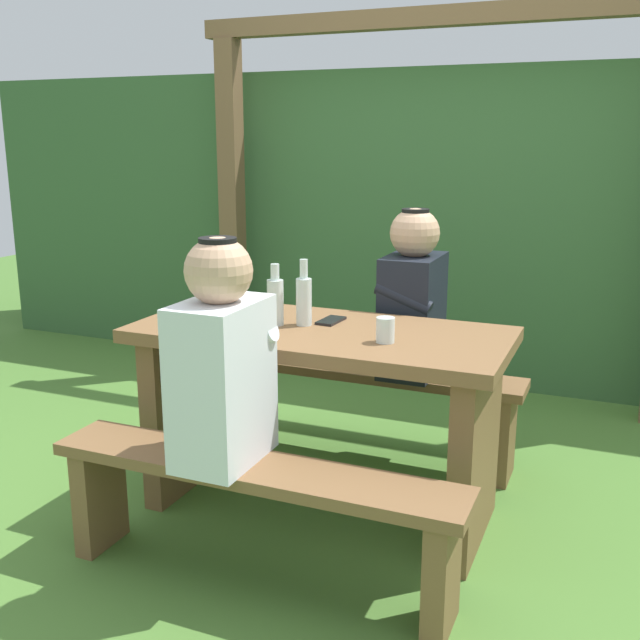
{
  "coord_description": "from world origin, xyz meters",
  "views": [
    {
      "loc": [
        1.04,
        -2.48,
        1.44
      ],
      "look_at": [
        0.0,
        0.0,
        0.77
      ],
      "focal_mm": 41.82,
      "sensor_mm": 36.0,
      "label": 1
    }
  ],
  "objects_px": {
    "bench_near": "(254,498)",
    "bottle_left": "(304,299)",
    "picnic_table": "(320,388)",
    "cell_phone": "(330,321)",
    "person_black_coat": "(413,299)",
    "bottle_right": "(275,300)",
    "drinking_glass": "(385,330)",
    "person_white_shirt": "(222,360)",
    "bench_far": "(367,392)"
  },
  "relations": [
    {
      "from": "picnic_table",
      "to": "cell_phone",
      "type": "xyz_separation_m",
      "value": [
        -0.0,
        0.11,
        0.24
      ]
    },
    {
      "from": "bench_near",
      "to": "picnic_table",
      "type": "bearing_deg",
      "value": 90.0
    },
    {
      "from": "bottle_left",
      "to": "cell_phone",
      "type": "xyz_separation_m",
      "value": [
        0.07,
        0.08,
        -0.1
      ]
    },
    {
      "from": "person_black_coat",
      "to": "drinking_glass",
      "type": "height_order",
      "value": "person_black_coat"
    },
    {
      "from": "bench_near",
      "to": "bottle_right",
      "type": "distance_m",
      "value": 0.77
    },
    {
      "from": "picnic_table",
      "to": "person_white_shirt",
      "type": "distance_m",
      "value": 0.61
    },
    {
      "from": "bottle_right",
      "to": "cell_phone",
      "type": "bearing_deg",
      "value": 35.75
    },
    {
      "from": "person_black_coat",
      "to": "drinking_glass",
      "type": "bearing_deg",
      "value": -82.57
    },
    {
      "from": "person_white_shirt",
      "to": "bottle_right",
      "type": "distance_m",
      "value": 0.54
    },
    {
      "from": "person_white_shirt",
      "to": "person_black_coat",
      "type": "height_order",
      "value": "same"
    },
    {
      "from": "person_black_coat",
      "to": "drinking_glass",
      "type": "relative_size",
      "value": 8.09
    },
    {
      "from": "person_white_shirt",
      "to": "person_black_coat",
      "type": "xyz_separation_m",
      "value": [
        0.3,
        1.1,
        0.0
      ]
    },
    {
      "from": "person_black_coat",
      "to": "bottle_right",
      "type": "bearing_deg",
      "value": -123.76
    },
    {
      "from": "drinking_glass",
      "to": "bottle_right",
      "type": "distance_m",
      "value": 0.47
    },
    {
      "from": "bench_far",
      "to": "drinking_glass",
      "type": "xyz_separation_m",
      "value": [
        0.28,
        -0.64,
        0.48
      ]
    },
    {
      "from": "bottle_right",
      "to": "bench_far",
      "type": "bearing_deg",
      "value": 72.73
    },
    {
      "from": "bench_near",
      "to": "bench_far",
      "type": "height_order",
      "value": "same"
    },
    {
      "from": "drinking_glass",
      "to": "bench_far",
      "type": "bearing_deg",
      "value": 113.89
    },
    {
      "from": "cell_phone",
      "to": "bottle_left",
      "type": "bearing_deg",
      "value": -127.04
    },
    {
      "from": "picnic_table",
      "to": "person_white_shirt",
      "type": "relative_size",
      "value": 1.95
    },
    {
      "from": "bench_far",
      "to": "drinking_glass",
      "type": "relative_size",
      "value": 15.74
    },
    {
      "from": "bottle_right",
      "to": "bottle_left",
      "type": "bearing_deg",
      "value": 22.16
    },
    {
      "from": "bench_far",
      "to": "bottle_right",
      "type": "xyz_separation_m",
      "value": [
        -0.18,
        -0.57,
        0.53
      ]
    },
    {
      "from": "picnic_table",
      "to": "person_black_coat",
      "type": "xyz_separation_m",
      "value": [
        0.2,
        0.55,
        0.25
      ]
    },
    {
      "from": "picnic_table",
      "to": "person_black_coat",
      "type": "distance_m",
      "value": 0.64
    },
    {
      "from": "bottle_right",
      "to": "cell_phone",
      "type": "xyz_separation_m",
      "value": [
        0.17,
        0.12,
        -0.09
      ]
    },
    {
      "from": "person_black_coat",
      "to": "bottle_left",
      "type": "relative_size",
      "value": 2.85
    },
    {
      "from": "bench_near",
      "to": "bottle_left",
      "type": "relative_size",
      "value": 5.55
    },
    {
      "from": "bottle_right",
      "to": "drinking_glass",
      "type": "bearing_deg",
      "value": -9.03
    },
    {
      "from": "picnic_table",
      "to": "person_white_shirt",
      "type": "xyz_separation_m",
      "value": [
        -0.1,
        -0.55,
        0.25
      ]
    },
    {
      "from": "bench_near",
      "to": "person_white_shirt",
      "type": "relative_size",
      "value": 1.95
    },
    {
      "from": "person_white_shirt",
      "to": "cell_phone",
      "type": "bearing_deg",
      "value": 81.53
    },
    {
      "from": "person_black_coat",
      "to": "bottle_left",
      "type": "xyz_separation_m",
      "value": [
        -0.28,
        -0.52,
        0.08
      ]
    },
    {
      "from": "person_white_shirt",
      "to": "drinking_glass",
      "type": "relative_size",
      "value": 8.09
    },
    {
      "from": "drinking_glass",
      "to": "cell_phone",
      "type": "xyz_separation_m",
      "value": [
        -0.29,
        0.2,
        -0.04
      ]
    },
    {
      "from": "bench_near",
      "to": "bottle_left",
      "type": "bearing_deg",
      "value": 97.56
    },
    {
      "from": "person_black_coat",
      "to": "drinking_glass",
      "type": "distance_m",
      "value": 0.64
    },
    {
      "from": "bottle_right",
      "to": "person_white_shirt",
      "type": "bearing_deg",
      "value": -82.0
    },
    {
      "from": "bench_far",
      "to": "cell_phone",
      "type": "distance_m",
      "value": 0.62
    },
    {
      "from": "picnic_table",
      "to": "cell_phone",
      "type": "height_order",
      "value": "cell_phone"
    },
    {
      "from": "bench_near",
      "to": "bottle_right",
      "type": "xyz_separation_m",
      "value": [
        -0.18,
        0.54,
        0.53
      ]
    },
    {
      "from": "bench_near",
      "to": "drinking_glass",
      "type": "height_order",
      "value": "drinking_glass"
    },
    {
      "from": "bench_far",
      "to": "person_black_coat",
      "type": "xyz_separation_m",
      "value": [
        0.2,
        -0.0,
        0.45
      ]
    },
    {
      "from": "bench_near",
      "to": "bench_far",
      "type": "bearing_deg",
      "value": 90.0
    },
    {
      "from": "drinking_glass",
      "to": "bench_near",
      "type": "bearing_deg",
      "value": -121.51
    },
    {
      "from": "picnic_table",
      "to": "bottle_left",
      "type": "relative_size",
      "value": 5.55
    },
    {
      "from": "bench_far",
      "to": "bench_near",
      "type": "bearing_deg",
      "value": -90.0
    },
    {
      "from": "drinking_glass",
      "to": "picnic_table",
      "type": "bearing_deg",
      "value": 162.61
    },
    {
      "from": "bottle_left",
      "to": "cell_phone",
      "type": "bearing_deg",
      "value": 48.98
    },
    {
      "from": "bench_far",
      "to": "drinking_glass",
      "type": "distance_m",
      "value": 0.85
    }
  ]
}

